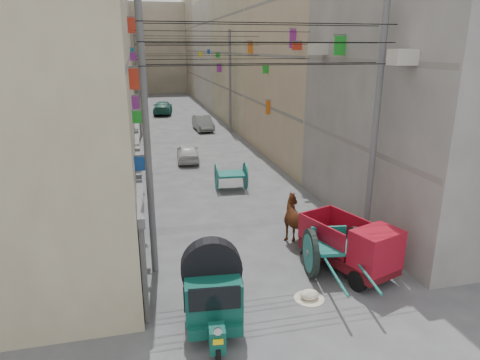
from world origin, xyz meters
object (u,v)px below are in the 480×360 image
object	(u,v)px
distant_car_green	(163,108)
distant_car_white	(188,152)
mini_truck	(356,250)
auto_rickshaw	(212,289)
distant_car_grey	(203,123)
horse	(302,223)
feed_sack	(309,295)
tonga_cart	(333,251)
second_cart	(231,176)

from	to	relation	value
distant_car_green	distant_car_white	bearing A→B (deg)	97.18
mini_truck	distant_car_green	distance (m)	35.11
auto_rickshaw	distant_car_grey	bearing A→B (deg)	86.92
horse	distant_car_white	distance (m)	12.87
distant_car_green	mini_truck	bearing A→B (deg)	102.34
auto_rickshaw	feed_sack	size ratio (longest dim) A/B	4.98
mini_truck	horse	bearing A→B (deg)	91.46
distant_car_grey	distant_car_white	bearing A→B (deg)	-106.05
auto_rickshaw	feed_sack	xyz separation A→B (m)	(2.81, 0.59, -0.93)
auto_rickshaw	distant_car_white	size ratio (longest dim) A/B	0.82
tonga_cart	mini_truck	distance (m)	0.69
distant_car_grey	mini_truck	bearing A→B (deg)	-90.21
tonga_cart	distant_car_green	world-z (taller)	tonga_cart
mini_truck	distant_car_green	size ratio (longest dim) A/B	0.73
mini_truck	horse	xyz separation A→B (m)	(-0.84, 2.29, 0.02)
distant_car_grey	distant_car_green	bearing A→B (deg)	102.83
tonga_cart	mini_truck	xyz separation A→B (m)	(0.66, -0.20, 0.06)
tonga_cart	distant_car_white	world-z (taller)	tonga_cart
horse	distant_car_grey	world-z (taller)	horse
horse	distant_car_green	distance (m)	32.75
second_cart	distant_car_white	distance (m)	6.11
horse	feed_sack	bearing A→B (deg)	56.61
distant_car_white	distant_car_green	distance (m)	20.02
mini_truck	second_cart	bearing A→B (deg)	83.17
mini_truck	horse	size ratio (longest dim) A/B	1.66
distant_car_green	feed_sack	bearing A→B (deg)	99.25
second_cart	auto_rickshaw	bearing A→B (deg)	-100.56
second_cart	tonga_cart	bearing A→B (deg)	-77.70
tonga_cart	distant_car_white	bearing A→B (deg)	107.99
auto_rickshaw	mini_truck	world-z (taller)	auto_rickshaw
tonga_cart	auto_rickshaw	bearing A→B (deg)	-149.20
auto_rickshaw	distant_car_grey	world-z (taller)	auto_rickshaw
mini_truck	distant_car_grey	distance (m)	24.91
distant_car_white	horse	bearing A→B (deg)	105.02
second_cart	distant_car_grey	world-z (taller)	second_cart
feed_sack	distant_car_green	size ratio (longest dim) A/B	0.11
second_cart	feed_sack	distance (m)	9.88
second_cart	feed_sack	world-z (taller)	second_cart
mini_truck	distant_car_grey	size ratio (longest dim) A/B	0.90
tonga_cart	distant_car_white	distance (m)	14.95
tonga_cart	feed_sack	distance (m)	1.74
horse	distant_car_green	size ratio (longest dim) A/B	0.44
feed_sack	mini_truck	bearing A→B (deg)	25.92
auto_rickshaw	distant_car_green	world-z (taller)	auto_rickshaw
mini_truck	feed_sack	size ratio (longest dim) A/B	6.39
distant_car_grey	second_cart	bearing A→B (deg)	-95.98
distant_car_green	horse	bearing A→B (deg)	101.27
tonga_cart	second_cart	xyz separation A→B (m)	(-1.24, 8.76, -0.07)
tonga_cart	distant_car_grey	bearing A→B (deg)	98.19
feed_sack	tonga_cart	bearing A→B (deg)	42.84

